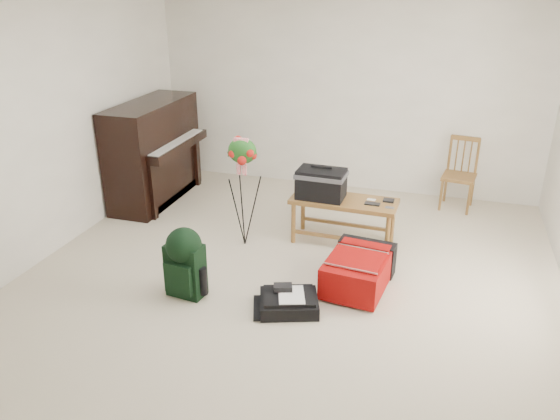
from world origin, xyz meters
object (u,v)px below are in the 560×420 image
(bench, at_px, (328,189))
(black_duffel, at_px, (289,302))
(green_backpack, at_px, (185,259))
(piano, at_px, (155,154))
(dining_chair, at_px, (459,175))
(red_suitcase, at_px, (359,267))
(flower_stand, at_px, (243,193))

(bench, xyz_separation_m, black_duffel, (-0.02, -1.39, -0.53))
(black_duffel, height_order, green_backpack, green_backpack)
(piano, distance_m, black_duffel, 3.09)
(piano, bearing_deg, bench, -13.56)
(piano, bearing_deg, dining_chair, 12.73)
(piano, xyz_separation_m, red_suitcase, (2.84, -1.36, -0.42))
(bench, bearing_deg, green_backpack, -122.24)
(green_backpack, bearing_deg, black_duffel, 9.49)
(bench, bearing_deg, red_suitcase, -56.63)
(dining_chair, bearing_deg, bench, -125.46)
(piano, distance_m, red_suitcase, 3.18)
(bench, height_order, dining_chair, dining_chair)
(dining_chair, bearing_deg, piano, -159.23)
(black_duffel, bearing_deg, green_backpack, 163.41)
(piano, height_order, black_duffel, piano)
(bench, relative_size, flower_stand, 0.93)
(dining_chair, xyz_separation_m, red_suitcase, (-0.84, -2.19, -0.25))
(bench, height_order, black_duffel, bench)
(dining_chair, bearing_deg, flower_stand, -133.14)
(dining_chair, xyz_separation_m, black_duffel, (-1.35, -2.79, -0.35))
(red_suitcase, distance_m, green_backpack, 1.60)
(dining_chair, distance_m, flower_stand, 2.77)
(bench, distance_m, black_duffel, 1.49)
(piano, bearing_deg, black_duffel, -40.01)
(bench, relative_size, dining_chair, 1.29)
(black_duffel, relative_size, green_backpack, 0.91)
(green_backpack, height_order, flower_stand, flower_stand)
(dining_chair, distance_m, red_suitcase, 2.36)
(piano, xyz_separation_m, dining_chair, (3.68, 0.83, -0.17))
(piano, relative_size, dining_chair, 1.71)
(flower_stand, bearing_deg, green_backpack, -100.78)
(black_duffel, relative_size, flower_stand, 0.49)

